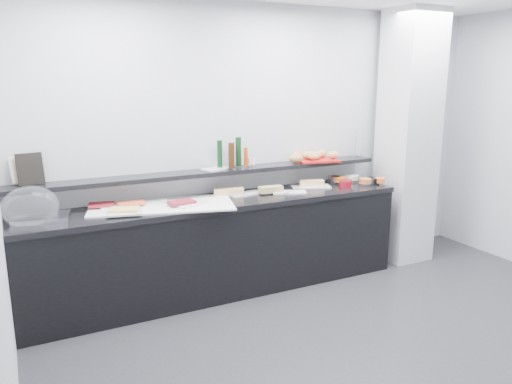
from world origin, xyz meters
name	(u,v)px	position (x,y,z in m)	size (l,w,h in m)	color
ground	(400,359)	(0.00, 0.00, 0.00)	(5.00, 5.00, 0.00)	#2D2D30
back_wall	(271,143)	(0.00, 2.00, 1.35)	(5.00, 0.02, 2.70)	silver
column	(408,139)	(1.50, 1.65, 1.35)	(0.50, 0.50, 2.70)	silver
buffet_cabinet	(221,248)	(-0.70, 1.70, 0.42)	(3.60, 0.60, 0.85)	black
counter_top	(220,202)	(-0.70, 1.70, 0.88)	(3.62, 0.62, 0.05)	black
wall_shelf	(212,172)	(-0.70, 1.88, 1.13)	(3.60, 0.25, 0.04)	black
cloche_base	(42,218)	(-2.22, 1.71, 0.92)	(0.41, 0.28, 0.04)	#B4B5BB
cloche_dome	(31,207)	(-2.29, 1.67, 1.03)	(0.42, 0.28, 0.34)	silver
linen_runner	(162,205)	(-1.24, 1.72, 0.91)	(1.24, 0.58, 0.01)	white
platter_meat_a	(119,204)	(-1.58, 1.86, 0.92)	(0.32, 0.21, 0.01)	white
food_meat_a	(101,205)	(-1.74, 1.84, 0.94)	(0.21, 0.14, 0.02)	maroon
platter_salmon	(148,201)	(-1.33, 1.85, 0.92)	(0.33, 0.22, 0.01)	white
food_salmon	(131,203)	(-1.50, 1.79, 0.94)	(0.23, 0.15, 0.02)	#EC5F30
platter_cheese	(125,213)	(-1.60, 1.56, 0.92)	(0.28, 0.19, 0.01)	white
food_cheese	(124,210)	(-1.60, 1.59, 0.94)	(0.23, 0.15, 0.02)	#FACF61
platter_meat_b	(190,204)	(-1.02, 1.61, 0.92)	(0.30, 0.20, 0.01)	white
food_meat_b	(182,202)	(-1.09, 1.61, 0.94)	(0.22, 0.14, 0.02)	maroon
sandwich_plate_left	(246,194)	(-0.39, 1.78, 0.91)	(0.35, 0.15, 0.01)	white
sandwich_food_left	(229,191)	(-0.56, 1.81, 0.94)	(0.28, 0.11, 0.06)	#E3B377
tongs_left	(237,195)	(-0.51, 1.72, 0.92)	(0.01, 0.01, 0.16)	#ABACB2
sandwich_plate_mid	(289,192)	(0.01, 1.65, 0.91)	(0.33, 0.14, 0.01)	white
sandwich_food_mid	(271,189)	(-0.16, 1.70, 0.94)	(0.23, 0.09, 0.06)	tan
tongs_mid	(287,193)	(-0.04, 1.59, 0.92)	(0.01, 0.01, 0.16)	silver
sandwich_plate_right	(311,187)	(0.34, 1.77, 0.91)	(0.39, 0.17, 0.01)	white
sandwich_food_right	(312,183)	(0.35, 1.77, 0.94)	(0.25, 0.10, 0.06)	#E6BC79
tongs_right	(295,189)	(0.11, 1.69, 0.92)	(0.01, 0.01, 0.16)	silver
bowl_glass_fruit	(335,180)	(0.68, 1.84, 0.94)	(0.17, 0.17, 0.07)	white
fill_glass_fruit	(340,179)	(0.71, 1.78, 0.95)	(0.14, 0.14, 0.05)	orange
bowl_black_jam	(340,180)	(0.73, 1.80, 0.94)	(0.12, 0.12, 0.07)	black
fill_black_jam	(336,179)	(0.70, 1.84, 0.95)	(0.10, 0.10, 0.05)	#55140C
bowl_glass_cream	(356,179)	(0.93, 1.79, 0.94)	(0.15, 0.15, 0.07)	white
fill_glass_cream	(351,177)	(0.89, 1.82, 0.95)	(0.16, 0.16, 0.05)	white
bowl_red_jam	(345,184)	(0.65, 1.60, 0.94)	(0.12, 0.12, 0.07)	maroon
fill_red_jam	(348,182)	(0.70, 1.62, 0.95)	(0.10, 0.10, 0.05)	#63140E
bowl_glass_salmon	(366,182)	(0.92, 1.61, 0.94)	(0.17, 0.17, 0.07)	white
fill_glass_salmon	(365,181)	(0.90, 1.60, 0.95)	(0.13, 0.13, 0.05)	#CA6D31
bowl_black_fruit	(373,181)	(1.02, 1.61, 0.94)	(0.13, 0.13, 0.07)	black
fill_black_fruit	(380,180)	(1.06, 1.55, 0.95)	(0.10, 0.10, 0.05)	orange
framed_print	(30,169)	(-2.26, 1.93, 1.28)	(0.20, 0.02, 0.26)	black
print_art	(22,169)	(-2.31, 1.98, 1.28)	(0.19, 0.00, 0.22)	beige
condiment_tray	(216,169)	(-0.65, 1.90, 1.16)	(0.27, 0.17, 0.01)	silver
bottle_green_a	(220,154)	(-0.60, 1.92, 1.29)	(0.05, 0.05, 0.26)	black
bottle_brown	(231,155)	(-0.51, 1.85, 1.28)	(0.06, 0.06, 0.24)	#371D0A
bottle_green_b	(238,152)	(-0.41, 1.91, 1.30)	(0.06, 0.06, 0.28)	#0E3514
bottle_hot	(246,157)	(-0.35, 1.86, 1.25)	(0.04, 0.04, 0.18)	#AB390C
shaker_salt	(249,162)	(-0.30, 1.89, 1.20)	(0.04, 0.04, 0.07)	white
shaker_pepper	(253,161)	(-0.26, 1.89, 1.20)	(0.04, 0.04, 0.07)	white
bread_tray	(317,160)	(0.46, 1.86, 1.16)	(0.42, 0.29, 0.02)	red
bread_roll_nw	(297,156)	(0.28, 1.94, 1.21)	(0.14, 0.09, 0.08)	#B87E46
bread_roll_n	(308,155)	(0.40, 1.92, 1.21)	(0.14, 0.09, 0.08)	tan
bread_roll_ne	(322,154)	(0.58, 1.94, 1.21)	(0.13, 0.08, 0.08)	tan
bread_roll_sw	(296,158)	(0.17, 1.79, 1.21)	(0.15, 0.09, 0.08)	#B07843
bread_roll_s	(314,156)	(0.42, 1.84, 1.21)	(0.16, 0.10, 0.08)	#C4884A
bread_roll_se	(333,155)	(0.64, 1.81, 1.21)	(0.14, 0.09, 0.08)	tan
bread_roll_midw	(315,156)	(0.43, 1.85, 1.21)	(0.15, 0.10, 0.08)	tan
bread_roll_mide	(313,155)	(0.43, 1.87, 1.21)	(0.14, 0.09, 0.08)	#B97746
carafe	(359,143)	(1.03, 1.90, 1.30)	(0.09, 0.09, 0.30)	silver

